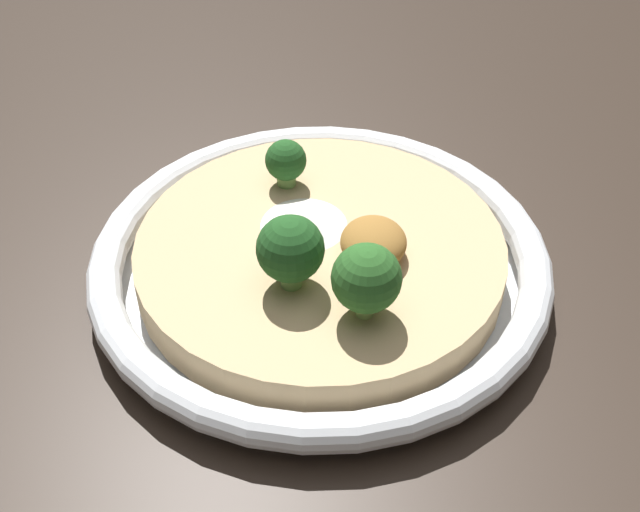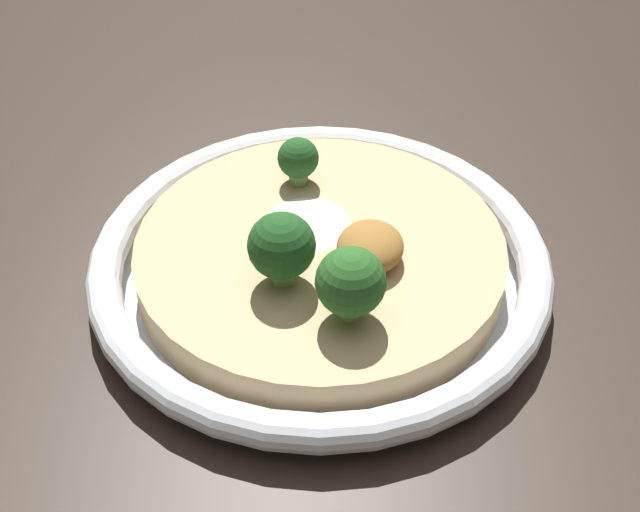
{
  "view_description": "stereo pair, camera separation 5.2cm",
  "coord_description": "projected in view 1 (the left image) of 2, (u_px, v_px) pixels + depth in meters",
  "views": [
    {
      "loc": [
        -0.39,
        -0.02,
        0.37
      ],
      "look_at": [
        0.0,
        0.0,
        0.02
      ],
      "focal_mm": 45.0,
      "sensor_mm": 36.0,
      "label": 1
    },
    {
      "loc": [
        -0.39,
        -0.08,
        0.37
      ],
      "look_at": [
        0.0,
        0.0,
        0.02
      ],
      "focal_mm": 45.0,
      "sensor_mm": 36.0,
      "label": 2
    }
  ],
  "objects": [
    {
      "name": "broccoli_front_left",
      "position": [
        366.0,
        279.0,
        0.45
      ],
      "size": [
        0.04,
        0.04,
        0.05
      ],
      "color": "#84A856",
      "rests_on": "risotto_bowl"
    },
    {
      "name": "cheese_sprinkle",
      "position": [
        304.0,
        218.0,
        0.52
      ],
      "size": [
        0.06,
        0.06,
        0.01
      ],
      "color": "white",
      "rests_on": "risotto_bowl"
    },
    {
      "name": "risotto_bowl",
      "position": [
        320.0,
        260.0,
        0.53
      ],
      "size": [
        0.3,
        0.3,
        0.03
      ],
      "color": "silver",
      "rests_on": "ground_plane"
    },
    {
      "name": "broccoli_right",
      "position": [
        286.0,
        162.0,
        0.55
      ],
      "size": [
        0.03,
        0.03,
        0.03
      ],
      "color": "#668E47",
      "rests_on": "risotto_bowl"
    },
    {
      "name": "ground_plane",
      "position": [
        320.0,
        278.0,
        0.54
      ],
      "size": [
        6.0,
        6.0,
        0.0
      ],
      "primitive_type": "plane",
      "color": "#2D231C"
    },
    {
      "name": "broccoli_back_left",
      "position": [
        290.0,
        250.0,
        0.47
      ],
      "size": [
        0.04,
        0.04,
        0.05
      ],
      "color": "#668E47",
      "rests_on": "risotto_bowl"
    },
    {
      "name": "crispy_onion_garnish",
      "position": [
        373.0,
        242.0,
        0.5
      ],
      "size": [
        0.05,
        0.04,
        0.02
      ],
      "color": "olive",
      "rests_on": "risotto_bowl"
    }
  ]
}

